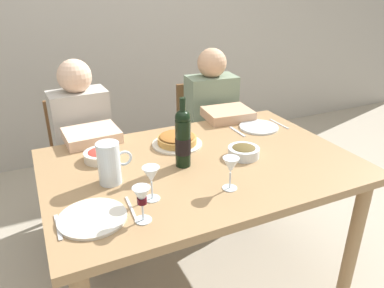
{
  "coord_description": "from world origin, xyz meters",
  "views": [
    {
      "loc": [
        -0.72,
        -1.43,
        1.58
      ],
      "look_at": [
        -0.04,
        0.02,
        0.86
      ],
      "focal_mm": 34.19,
      "sensor_mm": 36.0,
      "label": 1
    }
  ],
  "objects": [
    {
      "name": "dinner_plate_left_setting",
      "position": [
        0.51,
        0.25,
        0.77
      ],
      "size": [
        0.23,
        0.23,
        0.01
      ],
      "primitive_type": "cylinder",
      "color": "silver",
      "rests_on": "dining_table"
    },
    {
      "name": "baked_tart",
      "position": [
        -0.03,
        0.24,
        0.79
      ],
      "size": [
        0.27,
        0.27,
        0.06
      ],
      "color": "silver",
      "rests_on": "dining_table"
    },
    {
      "name": "dining_table",
      "position": [
        0.0,
        0.0,
        0.67
      ],
      "size": [
        1.5,
        1.0,
        0.76
      ],
      "color": "#9E7A51",
      "rests_on": "ground"
    },
    {
      "name": "back_wall",
      "position": [
        0.0,
        1.93,
        1.4
      ],
      "size": [
        8.0,
        0.1,
        2.8
      ],
      "primitive_type": "cube",
      "color": "#B2ADA3",
      "rests_on": "ground"
    },
    {
      "name": "dinner_plate_right_setting",
      "position": [
        -0.58,
        -0.25,
        0.77
      ],
      "size": [
        0.26,
        0.26,
        0.01
      ],
      "primitive_type": "cylinder",
      "color": "silver",
      "rests_on": "dining_table"
    },
    {
      "name": "wine_glass_right_diner",
      "position": [
        0.0,
        -0.28,
        0.87
      ],
      "size": [
        0.07,
        0.07,
        0.15
      ],
      "color": "silver",
      "rests_on": "dining_table"
    },
    {
      "name": "knife_left_setting",
      "position": [
        0.66,
        0.25,
        0.76
      ],
      "size": [
        0.01,
        0.18,
        0.0
      ],
      "primitive_type": "cube",
      "rotation": [
        0.0,
        0.0,
        1.58
      ],
      "color": "silver",
      "rests_on": "dining_table"
    },
    {
      "name": "wine_glass_left_diner",
      "position": [
        -0.33,
        -0.21,
        0.87
      ],
      "size": [
        0.07,
        0.07,
        0.15
      ],
      "color": "silver",
      "rests_on": "dining_table"
    },
    {
      "name": "ground_plane",
      "position": [
        0.0,
        0.0,
        0.0
      ],
      "size": [
        8.0,
        8.0,
        0.0
      ],
      "primitive_type": "plane",
      "color": "#B2A893"
    },
    {
      "name": "diner_left",
      "position": [
        -0.44,
        0.66,
        0.62
      ],
      "size": [
        0.35,
        0.52,
        1.16
      ],
      "rotation": [
        0.0,
        0.0,
        3.2
      ],
      "color": "#B7B2A8",
      "rests_on": "ground"
    },
    {
      "name": "salad_bowl",
      "position": [
        -0.44,
        0.23,
        0.79
      ],
      "size": [
        0.17,
        0.17,
        0.05
      ],
      "color": "silver",
      "rests_on": "dining_table"
    },
    {
      "name": "fork_left_setting",
      "position": [
        0.36,
        0.25,
        0.76
      ],
      "size": [
        0.02,
        0.16,
        0.0
      ],
      "primitive_type": "cube",
      "rotation": [
        0.0,
        0.0,
        1.58
      ],
      "color": "silver",
      "rests_on": "dining_table"
    },
    {
      "name": "chair_right",
      "position": [
        0.46,
        0.88,
        0.5
      ],
      "size": [
        0.44,
        0.44,
        0.87
      ],
      "rotation": [
        0.0,
        0.0,
        3.05
      ],
      "color": "brown",
      "rests_on": "ground"
    },
    {
      "name": "olive_bowl",
      "position": [
        0.22,
        -0.04,
        0.79
      ],
      "size": [
        0.16,
        0.16,
        0.06
      ],
      "color": "silver",
      "rests_on": "dining_table"
    },
    {
      "name": "wine_glass_centre",
      "position": [
        -0.41,
        -0.34,
        0.86
      ],
      "size": [
        0.07,
        0.07,
        0.14
      ],
      "color": "silver",
      "rests_on": "dining_table"
    },
    {
      "name": "knife_right_setting",
      "position": [
        -0.43,
        -0.25,
        0.76
      ],
      "size": [
        0.02,
        0.18,
        0.0
      ],
      "primitive_type": "cube",
      "rotation": [
        0.0,
        0.0,
        1.52
      ],
      "color": "silver",
      "rests_on": "dining_table"
    },
    {
      "name": "diner_right",
      "position": [
        0.44,
        0.64,
        0.62
      ],
      "size": [
        0.37,
        0.53,
        1.16
      ],
      "rotation": [
        0.0,
        0.0,
        3.05
      ],
      "color": "gray",
      "rests_on": "ground"
    },
    {
      "name": "water_pitcher",
      "position": [
        -0.45,
        -0.01,
        0.84
      ],
      "size": [
        0.15,
        0.1,
        0.19
      ],
      "color": "silver",
      "rests_on": "dining_table"
    },
    {
      "name": "wine_bottle",
      "position": [
        -0.09,
        0.01,
        0.9
      ],
      "size": [
        0.07,
        0.07,
        0.34
      ],
      "color": "black",
      "rests_on": "dining_table"
    },
    {
      "name": "chair_left",
      "position": [
        -0.45,
        0.89,
        0.5
      ],
      "size": [
        0.42,
        0.42,
        0.87
      ],
      "rotation": [
        0.0,
        0.0,
        3.2
      ],
      "color": "brown",
      "rests_on": "ground"
    },
    {
      "name": "spoon_right_setting",
      "position": [
        -0.7,
        -0.25,
        0.76
      ],
      "size": [
        0.01,
        0.16,
        0.0
      ],
      "primitive_type": "cube",
      "rotation": [
        0.0,
        0.0,
        1.57
      ],
      "color": "silver",
      "rests_on": "dining_table"
    }
  ]
}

